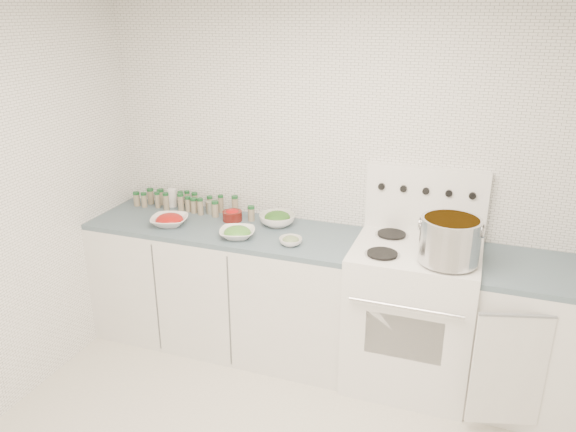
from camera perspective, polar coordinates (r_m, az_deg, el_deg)
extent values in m
cube|color=white|center=(3.76, 6.73, 4.08)|extent=(3.50, 0.02, 2.50)
cube|color=white|center=(4.05, -6.36, -7.19)|extent=(1.85, 0.62, 0.86)
cube|color=#465969|center=(3.86, -6.62, -1.26)|extent=(1.85, 0.62, 0.03)
cube|color=white|center=(3.70, 12.36, -9.96)|extent=(0.76, 0.65, 0.92)
cube|color=black|center=(3.40, 11.65, -12.00)|extent=(0.45, 0.01, 0.28)
cylinder|color=silver|center=(3.26, 11.82, -9.11)|extent=(0.65, 0.02, 0.02)
cube|color=white|center=(3.49, 12.94, -3.35)|extent=(0.76, 0.65, 0.01)
cube|color=white|center=(3.68, 13.80, 1.58)|extent=(0.76, 0.06, 0.43)
cylinder|color=silver|center=(3.36, 9.55, -3.86)|extent=(0.21, 0.21, 0.01)
cylinder|color=black|center=(3.36, 9.56, -3.76)|extent=(0.18, 0.18, 0.01)
cylinder|color=silver|center=(3.33, 15.67, -4.63)|extent=(0.21, 0.21, 0.01)
cylinder|color=black|center=(3.32, 15.68, -4.54)|extent=(0.18, 0.18, 0.01)
cylinder|color=silver|center=(3.65, 10.48, -1.88)|extent=(0.21, 0.21, 0.01)
cylinder|color=black|center=(3.65, 10.49, -1.79)|extent=(0.18, 0.18, 0.01)
cylinder|color=silver|center=(3.62, 16.10, -2.57)|extent=(0.21, 0.21, 0.01)
cylinder|color=black|center=(3.62, 16.11, -2.48)|extent=(0.18, 0.18, 0.01)
cylinder|color=black|center=(3.66, 9.49, 2.99)|extent=(0.04, 0.02, 0.04)
cylinder|color=black|center=(3.64, 11.65, 2.75)|extent=(0.04, 0.02, 0.04)
cylinder|color=black|center=(3.63, 13.84, 2.50)|extent=(0.04, 0.02, 0.04)
cylinder|color=black|center=(3.62, 16.03, 2.24)|extent=(0.04, 0.02, 0.04)
cylinder|color=black|center=(3.61, 18.24, 1.98)|extent=(0.04, 0.02, 0.04)
cube|color=white|center=(3.75, 25.19, -11.67)|extent=(0.89, 0.62, 0.86)
cube|color=#465969|center=(3.54, 26.28, -5.46)|extent=(0.89, 0.62, 0.03)
cube|color=white|center=(3.41, 21.49, -14.45)|extent=(0.39, 0.12, 0.70)
cylinder|color=silver|center=(3.28, 16.11, -2.37)|extent=(0.34, 0.34, 0.26)
cylinder|color=orange|center=(3.24, 16.31, -0.52)|extent=(0.30, 0.30, 0.03)
torus|color=silver|center=(3.26, 13.23, -0.75)|extent=(0.01, 0.08, 0.08)
torus|color=silver|center=(3.25, 19.27, -1.48)|extent=(0.01, 0.08, 0.08)
imported|color=white|center=(3.92, -11.94, -0.49)|extent=(0.31, 0.31, 0.06)
ellipsoid|color=#B5160F|center=(3.91, -11.96, -0.32)|extent=(0.18, 0.18, 0.08)
imported|color=white|center=(3.64, -5.17, -1.77)|extent=(0.29, 0.29, 0.06)
ellipsoid|color=#3C7D28|center=(3.64, -5.18, -1.60)|extent=(0.16, 0.16, 0.07)
imported|color=white|center=(3.83, -1.09, -0.38)|extent=(0.29, 0.29, 0.08)
ellipsoid|color=#1E5117|center=(3.82, -1.09, -0.09)|extent=(0.18, 0.18, 0.08)
imported|color=white|center=(3.52, 0.27, -2.59)|extent=(0.15, 0.15, 0.05)
ellipsoid|color=#28491D|center=(3.52, 0.27, -2.41)|extent=(0.10, 0.10, 0.05)
cylinder|color=#57130E|center=(3.93, -5.67, 0.01)|extent=(0.14, 0.14, 0.07)
ellipsoid|color=#A50B0B|center=(3.92, -5.68, 0.34)|extent=(0.10, 0.10, 0.05)
cylinder|color=white|center=(4.27, -11.68, 1.82)|extent=(0.07, 0.07, 0.13)
cylinder|color=#B8B29C|center=(4.08, -7.84, 0.88)|extent=(0.08, 0.08, 0.09)
cylinder|color=gray|center=(4.37, -13.78, 1.86)|extent=(0.05, 0.05, 0.10)
cylinder|color=#164D23|center=(4.35, -13.85, 2.61)|extent=(0.05, 0.05, 0.02)
cylinder|color=gray|center=(4.33, -12.78, 1.80)|extent=(0.05, 0.05, 0.10)
cylinder|color=#164D23|center=(4.31, -12.84, 2.55)|extent=(0.05, 0.05, 0.02)
cylinder|color=gray|center=(4.26, -10.83, 1.60)|extent=(0.04, 0.04, 0.10)
cylinder|color=#164D23|center=(4.24, -10.89, 2.35)|extent=(0.04, 0.04, 0.02)
cylinder|color=gray|center=(4.22, -10.18, 1.56)|extent=(0.04, 0.04, 0.11)
cylinder|color=#164D23|center=(4.20, -10.24, 2.41)|extent=(0.04, 0.04, 0.02)
cylinder|color=gray|center=(4.19, -9.44, 1.42)|extent=(0.04, 0.04, 0.11)
cylinder|color=#164D23|center=(4.17, -9.49, 2.25)|extent=(0.05, 0.05, 0.02)
cylinder|color=gray|center=(4.15, -7.93, 1.20)|extent=(0.04, 0.04, 0.09)
cylinder|color=#164D23|center=(4.13, -7.97, 1.91)|extent=(0.04, 0.04, 0.02)
cylinder|color=gray|center=(4.09, -6.83, 1.13)|extent=(0.04, 0.04, 0.11)
cylinder|color=#164D23|center=(4.07, -6.87, 2.01)|extent=(0.04, 0.04, 0.02)
cylinder|color=gray|center=(4.05, -5.40, 1.03)|extent=(0.05, 0.05, 0.12)
cylinder|color=#164D23|center=(4.03, -5.43, 1.92)|extent=(0.05, 0.05, 0.02)
cylinder|color=gray|center=(4.31, -14.40, 1.49)|extent=(0.04, 0.04, 0.09)
cylinder|color=#164D23|center=(4.29, -14.47, 2.19)|extent=(0.04, 0.04, 0.02)
cylinder|color=gray|center=(4.27, -13.11, 1.49)|extent=(0.04, 0.04, 0.10)
cylinder|color=#164D23|center=(4.25, -13.17, 2.26)|extent=(0.04, 0.04, 0.02)
cylinder|color=gray|center=(4.20, -12.27, 1.32)|extent=(0.04, 0.04, 0.12)
cylinder|color=#164D23|center=(4.17, -12.34, 2.18)|extent=(0.04, 0.04, 0.02)
cylinder|color=gray|center=(4.15, -10.83, 1.24)|extent=(0.04, 0.04, 0.12)
cylinder|color=#164D23|center=(4.13, -10.89, 2.13)|extent=(0.05, 0.05, 0.02)
cylinder|color=gray|center=(4.11, -9.54, 0.95)|extent=(0.05, 0.05, 0.09)
cylinder|color=#164D23|center=(4.09, -9.58, 1.69)|extent=(0.05, 0.05, 0.02)
cylinder|color=gray|center=(4.06, -8.90, 0.84)|extent=(0.04, 0.04, 0.11)
cylinder|color=#164D23|center=(4.04, -8.94, 1.66)|extent=(0.04, 0.04, 0.02)
cylinder|color=gray|center=(4.01, -7.40, 0.60)|extent=(0.05, 0.05, 0.10)
cylinder|color=#164D23|center=(3.99, -7.43, 1.38)|extent=(0.05, 0.05, 0.02)
cylinder|color=gray|center=(3.91, -3.75, 0.15)|extent=(0.05, 0.05, 0.09)
cylinder|color=#164D23|center=(3.90, -3.77, 0.89)|extent=(0.05, 0.05, 0.02)
cylinder|color=gray|center=(4.35, -15.11, 1.58)|extent=(0.05, 0.05, 0.09)
cylinder|color=#164D23|center=(4.33, -15.17, 2.25)|extent=(0.05, 0.05, 0.02)
cylinder|color=gray|center=(4.14, -10.11, 1.07)|extent=(0.04, 0.04, 0.10)
cylinder|color=#164D23|center=(4.12, -10.16, 1.83)|extent=(0.04, 0.04, 0.02)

